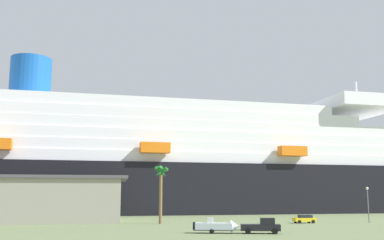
# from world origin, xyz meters

# --- Properties ---
(ground_plane) EXTENTS (600.00, 600.00, 0.00)m
(ground_plane) POSITION_xyz_m (0.00, 30.00, 0.00)
(ground_plane) COLOR #66754C
(cruise_ship) EXTENTS (274.40, 55.88, 52.33)m
(cruise_ship) POSITION_xyz_m (-13.25, 60.06, 13.86)
(cruise_ship) COLOR black
(cruise_ship) RESTS_ON ground_plane
(pickup_truck) EXTENTS (5.91, 3.29, 2.20)m
(pickup_truck) POSITION_xyz_m (-3.74, -16.53, 1.04)
(pickup_truck) COLOR black
(pickup_truck) RESTS_ON ground_plane
(small_boat_on_trailer) EXTENTS (7.29, 3.28, 2.15)m
(small_boat_on_trailer) POSITION_xyz_m (-9.80, -15.07, 0.96)
(small_boat_on_trailer) COLOR #595960
(small_boat_on_trailer) RESTS_ON ground_plane
(palm_tree) EXTENTS (3.12, 2.94, 11.03)m
(palm_tree) POSITION_xyz_m (-16.26, 8.36, 8.56)
(palm_tree) COLOR brown
(palm_tree) RESTS_ON ground_plane
(street_lamp) EXTENTS (0.56, 0.56, 7.01)m
(street_lamp) POSITION_xyz_m (24.74, 5.17, 4.65)
(street_lamp) COLOR slate
(street_lamp) RESTS_ON ground_plane
(parked_car_yellow_taxi) EXTENTS (4.36, 2.28, 1.58)m
(parked_car_yellow_taxi) POSITION_xyz_m (11.84, 6.33, 0.83)
(parked_car_yellow_taxi) COLOR yellow
(parked_car_yellow_taxi) RESTS_ON ground_plane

